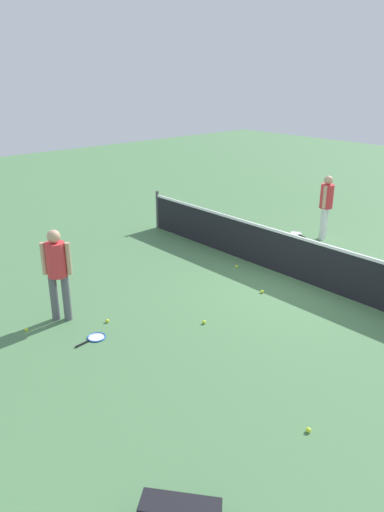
{
  "coord_description": "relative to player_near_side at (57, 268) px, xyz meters",
  "views": [
    {
      "loc": [
        5.44,
        -7.99,
        4.21
      ],
      "look_at": [
        -0.93,
        -2.32,
        0.9
      ],
      "focal_mm": 33.62,
      "sensor_mm": 36.0,
      "label": 1
    }
  ],
  "objects": [
    {
      "name": "court_net",
      "position": [
        1.86,
        4.63,
        -0.51
      ],
      "size": [
        10.09,
        0.09,
        1.07
      ],
      "color": "#4C4C51",
      "rests_on": "ground_plane"
    },
    {
      "name": "ground_plane",
      "position": [
        1.86,
        4.63,
        -1.01
      ],
      "size": [
        40.0,
        40.0,
        0.0
      ],
      "primitive_type": "plane",
      "color": "#4C7A4C"
    },
    {
      "name": "tennis_ball_stray_left",
      "position": [
        1.7,
        3.54,
        -0.98
      ],
      "size": [
        0.07,
        0.07,
        0.07
      ],
      "primitive_type": "sphere",
      "color": "#C6E033",
      "rests_on": "ground_plane"
    },
    {
      "name": "tennis_racket_near_player",
      "position": [
        0.98,
        0.09,
        -1.0
      ],
      "size": [
        0.35,
        0.6,
        0.03
      ],
      "color": "blue",
      "rests_on": "ground_plane"
    },
    {
      "name": "tennis_ball_baseline",
      "position": [
        0.65,
        0.54,
        -0.98
      ],
      "size": [
        0.07,
        0.07,
        0.07
      ],
      "primitive_type": "sphere",
      "color": "#C6E033",
      "rests_on": "ground_plane"
    },
    {
      "name": "player_far_side",
      "position": [
        0.56,
        7.34,
        0.0
      ],
      "size": [
        0.43,
        0.52,
        1.7
      ],
      "color": "white",
      "rests_on": "ground_plane"
    },
    {
      "name": "player_near_side",
      "position": [
        0.0,
        0.0,
        0.0
      ],
      "size": [
        0.48,
        0.48,
        1.7
      ],
      "color": "#595960",
      "rests_on": "ground_plane"
    },
    {
      "name": "tennis_ball_by_net",
      "position": [
        0.44,
        4.13,
        -0.98
      ],
      "size": [
        0.07,
        0.07,
        0.07
      ],
      "primitive_type": "sphere",
      "color": "#C6E033",
      "rests_on": "ground_plane"
    },
    {
      "name": "tennis_ball_stray_right",
      "position": [
        1.83,
        1.8,
        -0.98
      ],
      "size": [
        0.07,
        0.07,
        0.07
      ],
      "primitive_type": "sphere",
      "color": "#C6E033",
      "rests_on": "ground_plane"
    },
    {
      "name": "tennis_ball_midcourt",
      "position": [
        4.7,
        0.9,
        -0.98
      ],
      "size": [
        0.07,
        0.07,
        0.07
      ],
      "primitive_type": "sphere",
      "color": "#C6E033",
      "rests_on": "ground_plane"
    },
    {
      "name": "tennis_racket_far_player",
      "position": [
        -0.14,
        7.13,
        -1.0
      ],
      "size": [
        0.61,
        0.39,
        0.03
      ],
      "color": "white",
      "rests_on": "ground_plane"
    },
    {
      "name": "tennis_ball_near_player",
      "position": [
        -0.01,
        -0.68,
        -0.98
      ],
      "size": [
        0.07,
        0.07,
        0.07
      ],
      "primitive_type": "sphere",
      "color": "#C6E033",
      "rests_on": "ground_plane"
    }
  ]
}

